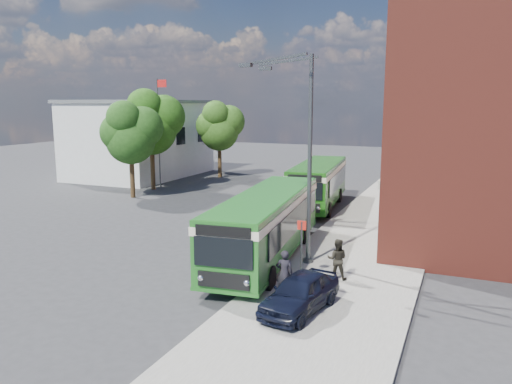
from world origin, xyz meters
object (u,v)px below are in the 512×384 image
at_px(parked_car, 300,293).
at_px(bus_front, 266,220).
at_px(bus_rear, 318,181).
at_px(street_lamp, 302,156).

bearing_deg(parked_car, bus_front, 132.33).
height_order(bus_front, parked_car, bus_front).
bearing_deg(bus_front, bus_rear, 95.19).
bearing_deg(bus_front, street_lamp, -3.24).
height_order(bus_rear, parked_car, bus_rear).
xyz_separation_m(bus_rear, parked_car, (4.41, -17.39, -1.04)).
bearing_deg(bus_front, parked_car, -57.48).
bearing_deg(street_lamp, bus_front, 176.76).
distance_m(street_lamp, parked_car, 6.68).
distance_m(street_lamp, bus_front, 3.38).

